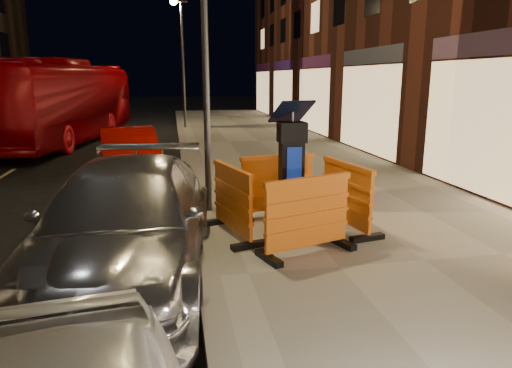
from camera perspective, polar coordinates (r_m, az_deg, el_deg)
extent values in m
plane|color=black|center=(6.03, -5.93, -12.73)|extent=(120.00, 120.00, 0.00)
cube|color=gray|center=(6.87, 20.24, -9.49)|extent=(6.00, 60.00, 0.15)
cube|color=slate|center=(6.00, -5.95, -12.08)|extent=(0.30, 60.00, 0.15)
cube|color=black|center=(7.31, 4.42, 1.53)|extent=(0.77, 0.77, 2.01)
cube|color=orange|center=(6.53, 6.46, -3.96)|extent=(1.55, 1.02, 1.12)
cube|color=orange|center=(8.31, 2.71, -0.16)|extent=(1.52, 0.85, 1.12)
cube|color=orange|center=(7.24, -2.94, -2.19)|extent=(0.96, 1.55, 1.12)
cube|color=orange|center=(7.70, 11.22, -1.48)|extent=(0.87, 1.53, 1.12)
imported|color=#AAAAAF|center=(6.54, -15.55, -11.01)|extent=(2.61, 5.38, 1.51)
imported|color=#930700|center=(12.75, -15.39, 0.82)|extent=(2.03, 4.17, 1.32)
imported|color=#94020B|center=(20.63, -22.78, 4.86)|extent=(4.46, 12.14, 3.30)
cylinder|color=#3F3F44|center=(8.45, -6.37, 16.66)|extent=(0.12, 0.12, 6.00)
cylinder|color=#3F3F44|center=(23.43, -9.09, 14.32)|extent=(0.12, 0.12, 6.00)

